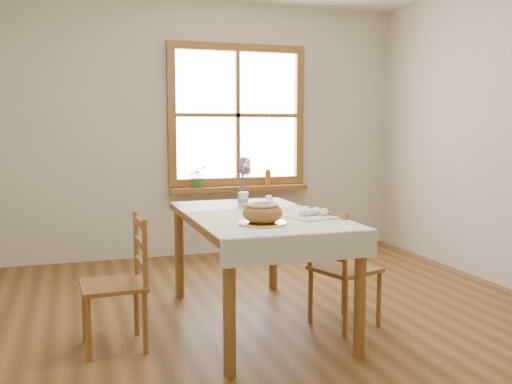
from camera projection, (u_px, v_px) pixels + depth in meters
ground at (271, 338)px, 3.62m from camera, size 5.00×5.00×0.00m
room_walls at (271, 64)px, 3.42m from camera, size 4.60×5.10×2.65m
window at (237, 115)px, 5.94m from camera, size 1.46×0.08×1.46m
window_sill at (239, 188)px, 5.96m from camera, size 1.46×0.20×0.05m
dining_table at (256, 227)px, 3.83m from camera, size 0.90×1.60×0.75m
table_linen at (271, 221)px, 3.53m from camera, size 0.91×0.99×0.01m
chair_left at (113, 283)px, 3.42m from camera, size 0.41×0.39×0.80m
chair_right at (345, 267)px, 3.81m from camera, size 0.50×0.48×0.80m
bread_plate at (262, 223)px, 3.36m from camera, size 0.33×0.33×0.01m
bread_loaf at (262, 211)px, 3.35m from camera, size 0.24×0.24×0.13m
egg_napkin at (314, 217)px, 3.60m from camera, size 0.33×0.29×0.01m
eggs at (314, 212)px, 3.59m from camera, size 0.25×0.24×0.05m
salt_shaker at (269, 202)px, 3.95m from camera, size 0.05×0.05×0.10m
pepper_shaker at (268, 206)px, 3.79m from camera, size 0.06×0.06×0.09m
flower_vase at (243, 199)px, 4.27m from camera, size 0.10×0.10×0.09m
lavender_bouquet at (243, 176)px, 4.25m from camera, size 0.14×0.14×0.26m
potted_plant at (198, 179)px, 5.81m from camera, size 0.25×0.26×0.17m
amber_bottle at (268, 177)px, 6.05m from camera, size 0.08×0.08×0.17m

